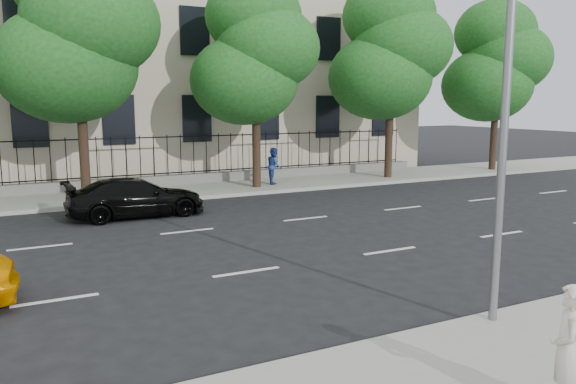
# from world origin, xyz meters

# --- Properties ---
(ground) EXTENTS (120.00, 120.00, 0.00)m
(ground) POSITION_xyz_m (0.00, 0.00, 0.00)
(ground) COLOR black
(ground) RESTS_ON ground
(far_sidewalk) EXTENTS (60.00, 4.00, 0.15)m
(far_sidewalk) POSITION_xyz_m (0.00, 14.00, 0.07)
(far_sidewalk) COLOR gray
(far_sidewalk) RESTS_ON ground
(lane_markings) EXTENTS (49.60, 4.62, 0.01)m
(lane_markings) POSITION_xyz_m (0.00, 4.75, 0.01)
(lane_markings) COLOR silver
(lane_markings) RESTS_ON ground
(masonry_building) EXTENTS (34.60, 12.11, 18.50)m
(masonry_building) POSITION_xyz_m (0.00, 22.95, 9.02)
(masonry_building) COLOR #B7A792
(masonry_building) RESTS_ON ground
(iron_fence) EXTENTS (30.00, 0.50, 2.20)m
(iron_fence) POSITION_xyz_m (0.00, 15.70, 0.65)
(iron_fence) COLOR slate
(iron_fence) RESTS_ON far_sidewalk
(street_light) EXTENTS (0.25, 3.32, 8.05)m
(street_light) POSITION_xyz_m (2.50, -1.77, 5.15)
(street_light) COLOR slate
(street_light) RESTS_ON near_sidewalk
(tree_c) EXTENTS (5.89, 5.50, 9.80)m
(tree_c) POSITION_xyz_m (-1.96, 13.36, 6.41)
(tree_c) COLOR #382619
(tree_c) RESTS_ON far_sidewalk
(tree_d) EXTENTS (5.34, 4.94, 8.84)m
(tree_d) POSITION_xyz_m (5.04, 13.36, 5.84)
(tree_d) COLOR #382619
(tree_d) RESTS_ON far_sidewalk
(tree_e) EXTENTS (5.71, 5.31, 9.46)m
(tree_e) POSITION_xyz_m (12.04, 13.36, 6.20)
(tree_e) COLOR #382619
(tree_e) RESTS_ON far_sidewalk
(tree_f) EXTENTS (5.52, 5.12, 9.01)m
(tree_f) POSITION_xyz_m (19.04, 13.36, 5.88)
(tree_f) COLOR #382619
(tree_f) RESTS_ON far_sidewalk
(black_sedan) EXTENTS (4.54, 1.89, 1.31)m
(black_sedan) POSITION_xyz_m (-0.86, 9.86, 0.65)
(black_sedan) COLOR black
(black_sedan) RESTS_ON ground
(woman_near) EXTENTS (0.69, 0.68, 1.60)m
(woman_near) POSITION_xyz_m (0.96, -4.80, 0.95)
(woman_near) COLOR beige
(woman_near) RESTS_ON near_sidewalk
(pedestrian_far) EXTENTS (0.84, 0.95, 1.63)m
(pedestrian_far) POSITION_xyz_m (6.05, 13.65, 0.97)
(pedestrian_far) COLOR navy
(pedestrian_far) RESTS_ON far_sidewalk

